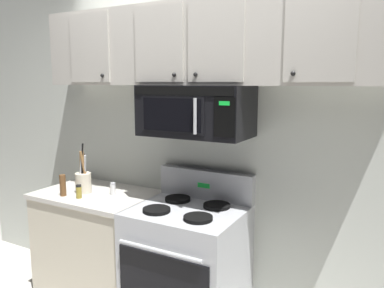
{
  "coord_description": "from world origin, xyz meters",
  "views": [
    {
      "loc": [
        1.24,
        -1.76,
        1.77
      ],
      "look_at": [
        0.0,
        0.49,
        1.35
      ],
      "focal_mm": 35.36,
      "sensor_mm": 36.0,
      "label": 1
    }
  ],
  "objects_px": {
    "over_range_microwave": "(195,111)",
    "spice_jar": "(79,191)",
    "stove_range": "(188,267)",
    "salt_shaker": "(113,189)",
    "pepper_mill": "(63,185)",
    "utensil_crock_cream": "(83,180)"
  },
  "relations": [
    {
      "from": "over_range_microwave",
      "to": "spice_jar",
      "type": "relative_size",
      "value": 7.29
    },
    {
      "from": "utensil_crock_cream",
      "to": "over_range_microwave",
      "type": "bearing_deg",
      "value": 10.78
    },
    {
      "from": "stove_range",
      "to": "pepper_mill",
      "type": "bearing_deg",
      "value": -169.27
    },
    {
      "from": "stove_range",
      "to": "salt_shaker",
      "type": "distance_m",
      "value": 0.83
    },
    {
      "from": "over_range_microwave",
      "to": "pepper_mill",
      "type": "relative_size",
      "value": 4.57
    },
    {
      "from": "pepper_mill",
      "to": "over_range_microwave",
      "type": "bearing_deg",
      "value": 17.0
    },
    {
      "from": "over_range_microwave",
      "to": "spice_jar",
      "type": "xyz_separation_m",
      "value": [
        -0.85,
        -0.29,
        -0.62
      ]
    },
    {
      "from": "utensil_crock_cream",
      "to": "salt_shaker",
      "type": "relative_size",
      "value": 4.18
    },
    {
      "from": "stove_range",
      "to": "salt_shaker",
      "type": "xyz_separation_m",
      "value": [
        -0.68,
        0.02,
        0.48
      ]
    },
    {
      "from": "utensil_crock_cream",
      "to": "pepper_mill",
      "type": "height_order",
      "value": "utensil_crock_cream"
    },
    {
      "from": "utensil_crock_cream",
      "to": "stove_range",
      "type": "bearing_deg",
      "value": 3.62
    },
    {
      "from": "utensil_crock_cream",
      "to": "spice_jar",
      "type": "bearing_deg",
      "value": -60.14
    },
    {
      "from": "salt_shaker",
      "to": "spice_jar",
      "type": "bearing_deg",
      "value": -130.92
    },
    {
      "from": "pepper_mill",
      "to": "spice_jar",
      "type": "height_order",
      "value": "pepper_mill"
    },
    {
      "from": "utensil_crock_cream",
      "to": "pepper_mill",
      "type": "distance_m",
      "value": 0.16
    },
    {
      "from": "utensil_crock_cream",
      "to": "spice_jar",
      "type": "distance_m",
      "value": 0.14
    },
    {
      "from": "utensil_crock_cream",
      "to": "salt_shaker",
      "type": "height_order",
      "value": "utensil_crock_cream"
    },
    {
      "from": "stove_range",
      "to": "utensil_crock_cream",
      "type": "bearing_deg",
      "value": -176.38
    },
    {
      "from": "stove_range",
      "to": "over_range_microwave",
      "type": "relative_size",
      "value": 1.47
    },
    {
      "from": "over_range_microwave",
      "to": "utensil_crock_cream",
      "type": "bearing_deg",
      "value": -169.22
    },
    {
      "from": "over_range_microwave",
      "to": "utensil_crock_cream",
      "type": "xyz_separation_m",
      "value": [
        -0.92,
        -0.17,
        -0.57
      ]
    },
    {
      "from": "over_range_microwave",
      "to": "salt_shaker",
      "type": "bearing_deg",
      "value": -171.9
    }
  ]
}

